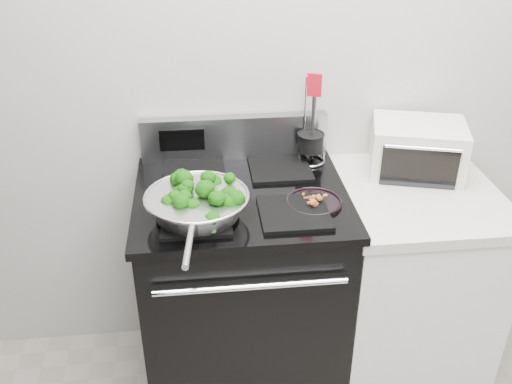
{
  "coord_description": "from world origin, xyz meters",
  "views": [
    {
      "loc": [
        -0.44,
        -0.42,
        2.0
      ],
      "look_at": [
        -0.25,
        1.36,
        0.98
      ],
      "focal_mm": 40.0,
      "sensor_mm": 36.0,
      "label": 1
    }
  ],
  "objects": [
    {
      "name": "bacon_plate",
      "position": [
        -0.05,
        1.31,
        0.97
      ],
      "size": [
        0.2,
        0.2,
        0.04
      ],
      "rotation": [
        0.0,
        0.0,
        -0.17
      ],
      "color": "black",
      "rests_on": "gas_range"
    },
    {
      "name": "counter",
      "position": [
        0.39,
        1.41,
        0.46
      ],
      "size": [
        0.62,
        0.68,
        0.92
      ],
      "color": "white",
      "rests_on": "floor"
    },
    {
      "name": "toaster_oven",
      "position": [
        0.42,
        1.57,
        1.02
      ],
      "size": [
        0.42,
        0.36,
        0.21
      ],
      "rotation": [
        0.0,
        0.0,
        -0.27
      ],
      "color": "silver",
      "rests_on": "counter"
    },
    {
      "name": "utensil_holder",
      "position": [
        0.0,
        1.64,
        1.02
      ],
      "size": [
        0.12,
        0.12,
        0.38
      ],
      "rotation": [
        0.0,
        0.0,
        -0.37
      ],
      "color": "silver",
      "rests_on": "gas_range"
    },
    {
      "name": "broccoli_pile",
      "position": [
        -0.46,
        1.26,
        1.03
      ],
      "size": [
        0.28,
        0.28,
        0.1
      ],
      "primitive_type": null,
      "color": "black",
      "rests_on": "skillet"
    },
    {
      "name": "skillet",
      "position": [
        -0.46,
        1.26,
        1.01
      ],
      "size": [
        0.36,
        0.57,
        0.08
      ],
      "rotation": [
        0.0,
        0.0,
        -0.1
      ],
      "color": "silver",
      "rests_on": "gas_range"
    },
    {
      "name": "back_wall",
      "position": [
        0.0,
        1.75,
        1.35
      ],
      "size": [
        4.0,
        0.02,
        2.7
      ],
      "primitive_type": "cube",
      "color": "beige",
      "rests_on": "ground"
    },
    {
      "name": "gas_range",
      "position": [
        -0.3,
        1.41,
        0.49
      ],
      "size": [
        0.79,
        0.69,
        1.13
      ],
      "color": "black",
      "rests_on": "floor"
    }
  ]
}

